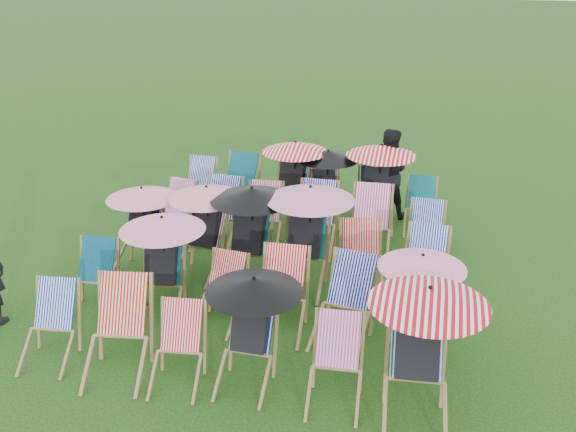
% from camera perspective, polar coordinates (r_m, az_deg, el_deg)
% --- Properties ---
extents(ground, '(100.00, 100.00, 0.00)m').
position_cam_1_polar(ground, '(9.15, -1.51, -6.10)').
color(ground, black).
rests_on(ground, ground).
extents(deckchair_0, '(0.66, 0.86, 0.86)m').
position_cam_1_polar(deckchair_0, '(7.93, -20.52, -9.17)').
color(deckchair_0, olive).
rests_on(deckchair_0, ground).
extents(deckchair_1, '(0.81, 1.03, 1.03)m').
position_cam_1_polar(deckchair_1, '(7.43, -14.98, -9.97)').
color(deckchair_1, olive).
rests_on(deckchair_1, ground).
extents(deckchair_2, '(0.63, 0.82, 0.84)m').
position_cam_1_polar(deckchair_2, '(7.19, -9.82, -11.58)').
color(deckchair_2, olive).
rests_on(deckchair_2, ground).
extents(deckchair_3, '(1.05, 1.09, 1.24)m').
position_cam_1_polar(deckchair_3, '(6.99, -3.51, -10.07)').
color(deckchair_3, olive).
rests_on(deckchair_3, ground).
extents(deckchair_4, '(0.62, 0.83, 0.87)m').
position_cam_1_polar(deckchair_4, '(6.84, 4.26, -13.13)').
color(deckchair_4, olive).
rests_on(deckchair_4, ground).
extents(deckchair_5, '(1.20, 1.27, 1.42)m').
position_cam_1_polar(deckchair_5, '(6.61, 11.66, -11.77)').
color(deckchair_5, olive).
rests_on(deckchair_5, ground).
extents(deckchair_6, '(0.65, 0.85, 0.88)m').
position_cam_1_polar(deckchair_6, '(8.75, -17.11, -5.41)').
color(deckchair_6, olive).
rests_on(deckchair_6, ground).
extents(deckchair_7, '(1.09, 1.18, 1.30)m').
position_cam_1_polar(deckchair_7, '(8.37, -11.31, -4.23)').
color(deckchair_7, olive).
rests_on(deckchair_7, ground).
extents(deckchair_8, '(0.64, 0.83, 0.84)m').
position_cam_1_polar(deckchair_8, '(8.15, -6.07, -6.79)').
color(deckchair_8, olive).
rests_on(deckchair_8, ground).
extents(deckchair_9, '(0.68, 0.92, 0.97)m').
position_cam_1_polar(deckchair_9, '(7.94, -0.65, -7.00)').
color(deckchair_9, olive).
rests_on(deckchair_9, ground).
extents(deckchair_10, '(0.81, 1.01, 0.99)m').
position_cam_1_polar(deckchair_10, '(7.78, 5.03, -7.73)').
color(deckchair_10, olive).
rests_on(deckchair_10, ground).
extents(deckchair_11, '(1.02, 1.10, 1.21)m').
position_cam_1_polar(deckchair_11, '(7.63, 11.37, -7.55)').
color(deckchair_11, olive).
rests_on(deckchair_11, ground).
extents(deckchair_12, '(1.03, 1.09, 1.22)m').
position_cam_1_polar(deckchair_12, '(9.60, -13.10, -0.94)').
color(deckchair_12, olive).
rests_on(deckchair_12, ground).
extents(deckchair_13, '(1.09, 1.16, 1.30)m').
position_cam_1_polar(deckchair_13, '(9.28, -7.60, -1.11)').
color(deckchair_13, olive).
rests_on(deckchair_13, ground).
extents(deckchair_14, '(1.16, 1.21, 1.38)m').
position_cam_1_polar(deckchair_14, '(8.97, -3.63, -1.57)').
color(deckchair_14, olive).
rests_on(deckchair_14, ground).
extents(deckchair_15, '(1.22, 1.26, 1.44)m').
position_cam_1_polar(deckchair_15, '(8.80, 1.51, -1.77)').
color(deckchair_15, olive).
rests_on(deckchair_15, ground).
extents(deckchair_16, '(0.79, 0.98, 0.95)m').
position_cam_1_polar(deckchair_16, '(8.77, 6.57, -4.10)').
color(deckchair_16, olive).
rests_on(deckchair_16, ground).
extents(deckchair_17, '(0.68, 0.91, 0.94)m').
position_cam_1_polar(deckchair_17, '(8.76, 12.05, -4.55)').
color(deckchair_17, olive).
rests_on(deckchair_17, ground).
extents(deckchair_18, '(0.71, 0.88, 0.87)m').
position_cam_1_polar(deckchair_18, '(10.63, -10.23, 0.48)').
color(deckchair_18, olive).
rests_on(deckchair_18, ground).
extents(deckchair_19, '(0.70, 0.95, 1.01)m').
position_cam_1_polar(deckchair_19, '(10.22, -6.35, 0.19)').
color(deckchair_19, olive).
rests_on(deckchair_19, ground).
extents(deckchair_20, '(0.69, 0.91, 0.94)m').
position_cam_1_polar(deckchair_20, '(10.13, -2.29, -0.09)').
color(deckchair_20, olive).
rests_on(deckchair_20, ground).
extents(deckchair_21, '(0.69, 0.95, 1.01)m').
position_cam_1_polar(deckchair_21, '(9.96, 2.42, -0.29)').
color(deckchair_21, olive).
rests_on(deckchair_21, ground).
extents(deckchair_22, '(0.70, 0.96, 1.02)m').
position_cam_1_polar(deckchair_22, '(9.85, 7.30, -0.72)').
color(deckchair_22, olive).
rests_on(deckchair_22, ground).
extents(deckchair_23, '(0.61, 0.82, 0.87)m').
position_cam_1_polar(deckchair_23, '(9.82, 12.09, -1.63)').
color(deckchair_23, olive).
rests_on(deckchair_23, ground).
extents(deckchair_24, '(0.61, 0.84, 0.89)m').
position_cam_1_polar(deckchair_24, '(11.61, -8.10, 2.68)').
color(deckchair_24, olive).
rests_on(deckchair_24, ground).
extents(deckchair_25, '(0.81, 1.03, 1.02)m').
position_cam_1_polar(deckchair_25, '(11.27, -4.73, 2.55)').
color(deckchair_25, olive).
rests_on(deckchair_25, ground).
extents(deckchair_26, '(1.13, 1.18, 1.34)m').
position_cam_1_polar(deckchair_26, '(11.06, 0.26, 3.33)').
color(deckchair_26, olive).
rests_on(deckchair_26, ground).
extents(deckchair_27, '(1.04, 1.13, 1.23)m').
position_cam_1_polar(deckchair_27, '(10.97, 3.33, 2.80)').
color(deckchair_27, olive).
rests_on(deckchair_27, ground).
extents(deckchair_28, '(1.16, 1.25, 1.38)m').
position_cam_1_polar(deckchair_28, '(10.86, 7.91, 2.82)').
color(deckchair_28, olive).
rests_on(deckchair_28, ground).
extents(deckchair_29, '(0.58, 0.79, 0.84)m').
position_cam_1_polar(deckchair_29, '(10.89, 11.73, 0.84)').
color(deckchair_29, olive).
rests_on(deckchair_29, ground).
extents(person_rear, '(0.80, 0.64, 1.58)m').
position_cam_1_polar(person_rear, '(11.23, 8.83, 3.79)').
color(person_rear, black).
rests_on(person_rear, ground).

